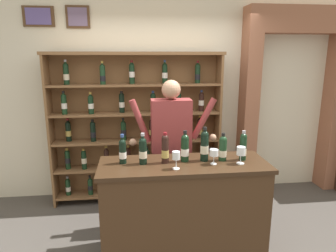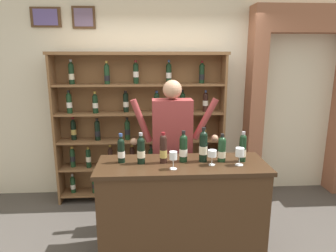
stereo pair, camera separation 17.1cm
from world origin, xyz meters
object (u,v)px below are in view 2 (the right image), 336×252
object	(u,v)px
tasting_bottle_super_tuscan	(183,148)
shopkeeper	(172,137)
tasting_bottle_chianti	(121,150)
wine_glass_left	(240,153)
tasting_counter	(182,209)
wine_glass_center	(173,156)
tasting_bottle_riserva	(141,150)
tasting_bottle_bianco	(222,149)
tasting_bottle_grappa	(163,149)
wine_shelf	(140,125)
wine_glass_right	(212,154)
tasting_bottle_brunello	(243,148)
tasting_bottle_rosso	(203,146)

from	to	relation	value
tasting_bottle_super_tuscan	shopkeeper	bearing A→B (deg)	97.99
tasting_bottle_chianti	wine_glass_left	xyz separation A→B (m)	(1.12, -0.14, -0.01)
tasting_counter	wine_glass_center	world-z (taller)	wine_glass_center
tasting_bottle_riserva	tasting_bottle_super_tuscan	world-z (taller)	tasting_bottle_super_tuscan
tasting_bottle_super_tuscan	tasting_bottle_bianco	bearing A→B (deg)	-3.08
tasting_bottle_chianti	tasting_bottle_grappa	bearing A→B (deg)	-4.91
wine_shelf	wine_glass_right	distance (m)	1.52
tasting_bottle_super_tuscan	tasting_bottle_brunello	xyz separation A→B (m)	(0.58, -0.03, -0.00)
shopkeeper	wine_glass_center	world-z (taller)	shopkeeper
tasting_bottle_rosso	tasting_bottle_grappa	bearing A→B (deg)	-177.42
tasting_bottle_brunello	tasting_counter	bearing A→B (deg)	-177.51
tasting_bottle_grappa	tasting_bottle_bianco	distance (m)	0.57
tasting_bottle_rosso	wine_glass_left	world-z (taller)	tasting_bottle_rosso
tasting_counter	tasting_bottle_chianti	bearing A→B (deg)	173.77
tasting_bottle_bianco	wine_shelf	bearing A→B (deg)	123.54
tasting_bottle_riserva	wine_glass_center	bearing A→B (deg)	-29.72
tasting_bottle_super_tuscan	wine_shelf	bearing A→B (deg)	110.25
tasting_bottle_rosso	tasting_bottle_bianco	world-z (taller)	tasting_bottle_rosso
tasting_bottle_super_tuscan	tasting_bottle_grappa	bearing A→B (deg)	-172.48
wine_shelf	tasting_bottle_brunello	xyz separation A→B (m)	(1.03, -1.25, 0.05)
tasting_counter	shopkeeper	bearing A→B (deg)	95.55
tasting_bottle_rosso	wine_glass_left	size ratio (longest dim) A/B	2.02
tasting_bottle_rosso	wine_glass_left	xyz separation A→B (m)	(0.32, -0.12, -0.04)
tasting_bottle_bianco	wine_glass_center	xyz separation A→B (m)	(-0.49, -0.18, -0.00)
wine_shelf	wine_glass_left	distance (m)	1.67
tasting_bottle_grappa	wine_glass_center	bearing A→B (deg)	-64.98
tasting_counter	tasting_bottle_grappa	xyz separation A→B (m)	(-0.18, 0.03, 0.63)
tasting_bottle_rosso	shopkeeper	bearing A→B (deg)	117.19
shopkeeper	tasting_bottle_rosso	bearing A→B (deg)	-62.81
wine_shelf	tasting_bottle_chianti	bearing A→B (deg)	-96.94
tasting_bottle_riserva	wine_glass_left	bearing A→B (deg)	-6.27
wine_shelf	tasting_bottle_grappa	bearing A→B (deg)	-78.40
tasting_bottle_bianco	tasting_bottle_brunello	world-z (taller)	tasting_bottle_brunello
wine_glass_right	wine_glass_left	world-z (taller)	wine_glass_left
tasting_bottle_grappa	tasting_bottle_bianco	bearing A→B (deg)	0.57
shopkeeper	tasting_bottle_rosso	size ratio (longest dim) A/B	5.07
tasting_counter	tasting_bottle_chianti	xyz separation A→B (m)	(-0.58, 0.06, 0.61)
tasting_bottle_rosso	wine_glass_center	world-z (taller)	tasting_bottle_rosso
tasting_bottle_bianco	tasting_bottle_brunello	bearing A→B (deg)	-2.49
wine_glass_center	wine_glass_left	xyz separation A→B (m)	(0.63, 0.07, -0.00)
tasting_bottle_grappa	tasting_bottle_rosso	bearing A→B (deg)	2.58
wine_glass_center	wine_glass_left	bearing A→B (deg)	5.93
tasting_bottle_riserva	wine_shelf	bearing A→B (deg)	91.99
tasting_bottle_chianti	tasting_bottle_riserva	bearing A→B (deg)	-11.63
tasting_bottle_grappa	wine_glass_right	bearing A→B (deg)	-11.34
shopkeeper	tasting_bottle_bianco	xyz separation A→B (m)	(0.44, -0.52, 0.02)
tasting_bottle_riserva	tasting_bottle_brunello	world-z (taller)	tasting_bottle_riserva
tasting_bottle_grappa	wine_glass_center	size ratio (longest dim) A/B	1.82
shopkeeper	tasting_bottle_rosso	distance (m)	0.58
shopkeeper	tasting_bottle_bianco	world-z (taller)	shopkeeper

